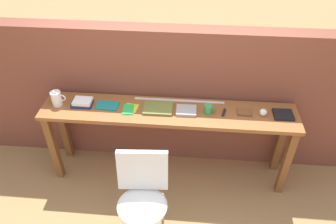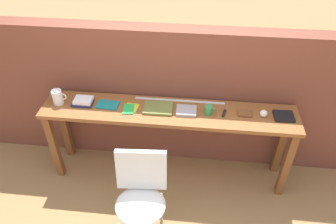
% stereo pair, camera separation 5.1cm
% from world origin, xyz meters
% --- Properties ---
extents(ground_plane, '(40.00, 40.00, 0.00)m').
position_xyz_m(ground_plane, '(0.00, 0.00, 0.00)').
color(ground_plane, '#9E7547').
extents(brick_wall_back, '(6.00, 0.20, 1.58)m').
position_xyz_m(brick_wall_back, '(0.00, 0.64, 0.79)').
color(brick_wall_back, brown).
rests_on(brick_wall_back, ground).
extents(sideboard, '(2.50, 0.44, 0.88)m').
position_xyz_m(sideboard, '(0.00, 0.30, 0.74)').
color(sideboard, brown).
rests_on(sideboard, ground).
extents(chair_white_moulded, '(0.47, 0.48, 0.89)m').
position_xyz_m(chair_white_moulded, '(-0.16, -0.43, 0.53)').
color(chair_white_moulded, white).
rests_on(chair_white_moulded, ground).
extents(pitcher_white, '(0.14, 0.10, 0.18)m').
position_xyz_m(pitcher_white, '(-1.10, 0.30, 0.96)').
color(pitcher_white, white).
rests_on(pitcher_white, sideboard).
extents(book_stack_leftmost, '(0.20, 0.14, 0.06)m').
position_xyz_m(book_stack_leftmost, '(-0.85, 0.31, 0.91)').
color(book_stack_leftmost, navy).
rests_on(book_stack_leftmost, sideboard).
extents(magazine_cycling, '(0.23, 0.16, 0.01)m').
position_xyz_m(magazine_cycling, '(-0.61, 0.32, 0.89)').
color(magazine_cycling, '#19757A').
rests_on(magazine_cycling, sideboard).
extents(pamphlet_pile_colourful, '(0.15, 0.19, 0.01)m').
position_xyz_m(pamphlet_pile_colourful, '(-0.37, 0.29, 0.88)').
color(pamphlet_pile_colourful, '#3399D8').
rests_on(pamphlet_pile_colourful, sideboard).
extents(book_open_centre, '(0.28, 0.21, 0.02)m').
position_xyz_m(book_open_centre, '(-0.10, 0.31, 0.89)').
color(book_open_centre, olive).
rests_on(book_open_centre, sideboard).
extents(book_grey_hardcover, '(0.20, 0.16, 0.03)m').
position_xyz_m(book_grey_hardcover, '(0.17, 0.29, 0.89)').
color(book_grey_hardcover, '#9E9EA3').
rests_on(book_grey_hardcover, sideboard).
extents(mug, '(0.11, 0.08, 0.09)m').
position_xyz_m(mug, '(0.38, 0.29, 0.92)').
color(mug, '#338C4C').
rests_on(mug, sideboard).
extents(multitool_folded, '(0.05, 0.11, 0.02)m').
position_xyz_m(multitool_folded, '(0.53, 0.31, 0.89)').
color(multitool_folded, black).
rests_on(multitool_folded, sideboard).
extents(leather_journal_brown, '(0.14, 0.11, 0.02)m').
position_xyz_m(leather_journal_brown, '(0.73, 0.32, 0.89)').
color(leather_journal_brown, brown).
rests_on(leather_journal_brown, sideboard).
extents(sports_ball_small, '(0.07, 0.07, 0.07)m').
position_xyz_m(sports_ball_small, '(0.90, 0.31, 0.91)').
color(sports_ball_small, silver).
rests_on(sports_ball_small, sideboard).
extents(book_repair_rightmost, '(0.19, 0.17, 0.03)m').
position_xyz_m(book_repair_rightmost, '(1.09, 0.31, 0.89)').
color(book_repair_rightmost, black).
rests_on(book_repair_rightmost, sideboard).
extents(ruler_metal_back_edge, '(0.90, 0.03, 0.00)m').
position_xyz_m(ruler_metal_back_edge, '(0.09, 0.47, 0.88)').
color(ruler_metal_back_edge, silver).
rests_on(ruler_metal_back_edge, sideboard).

